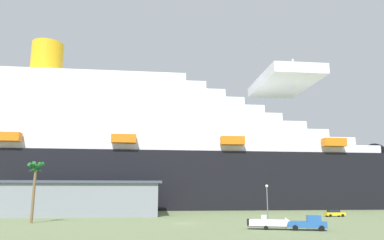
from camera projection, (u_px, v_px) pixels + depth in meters
The scene contains 10 objects.
ground_plane at pixel (184, 214), 96.50m from camera, with size 600.00×600.00×0.00m, color #66754C.
cruise_ship at pixel (116, 156), 133.94m from camera, with size 248.80×54.26×65.58m.
terminal_building at pixel (72, 198), 95.98m from camera, with size 48.91×30.57×8.46m.
pickup_truck at pixel (309, 223), 54.62m from camera, with size 5.92×3.34×2.20m.
small_boat_on_trailer at pixel (272, 223), 55.81m from camera, with size 7.73×3.36×2.15m.
palm_tree at pixel (35, 173), 69.49m from camera, with size 3.41×3.48×11.51m.
street_lamp at pixel (267, 197), 68.78m from camera, with size 0.56×0.56×7.12m.
parked_car_yellow_taxi at pixel (334, 213), 87.16m from camera, with size 4.86×2.43×1.58m.
parked_car_black_coupe at pixel (8, 214), 84.19m from camera, with size 4.54×2.36×1.58m.
parked_car_silver_sedan at pixel (97, 213), 88.22m from camera, with size 4.85×2.42×1.58m.
Camera 1 is at (0.10, -69.62, 5.36)m, focal length 33.91 mm.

